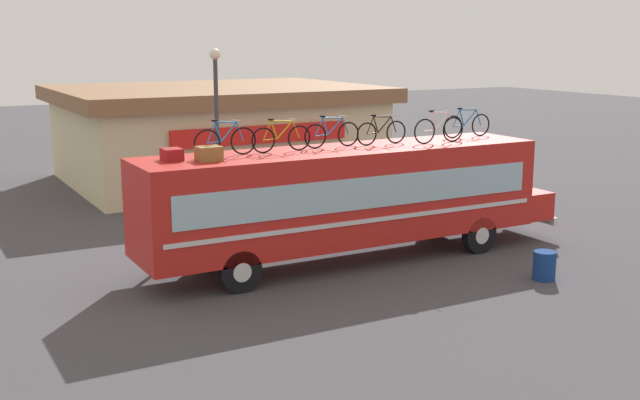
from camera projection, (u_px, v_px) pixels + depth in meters
The scene contains 13 objects.
ground_plane at pixel (343, 262), 22.48m from camera, with size 120.00×120.00×0.00m, color #423F44.
bus at pixel (349, 195), 22.18m from camera, with size 13.00×2.57×3.25m.
luggage_bag_1 at pixel (172, 154), 19.74m from camera, with size 0.46×0.55×0.30m, color maroon.
luggage_bag_2 at pixel (209, 153), 19.69m from camera, with size 0.59×0.51×0.36m, color olive.
rooftop_bicycle_1 at pixel (225, 141), 20.40m from camera, with size 1.73×0.44×0.96m.
rooftop_bicycle_2 at pixel (281, 138), 21.13m from camera, with size 1.77×0.44×0.92m.
rooftop_bicycle_3 at pixel (332, 134), 22.00m from camera, with size 1.75×0.44×0.92m.
rooftop_bicycle_4 at pixel (381, 132), 22.58m from camera, with size 1.67×0.44×0.89m.
rooftop_bicycle_5 at pixel (439, 129), 22.91m from camera, with size 1.76×0.44×0.98m.
rooftop_bicycle_6 at pixel (467, 125), 24.26m from camera, with size 1.78×0.44×0.93m.
roadside_building at pixel (216, 132), 35.15m from camera, with size 13.43×10.34×4.15m.
trash_bin at pixel (544, 266), 20.74m from camera, with size 0.59×0.59×0.77m, color navy.
street_lamp at pixel (217, 117), 26.00m from camera, with size 0.36×0.36×5.92m.
Camera 1 is at (-11.07, -18.63, 6.26)m, focal length 44.33 mm.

